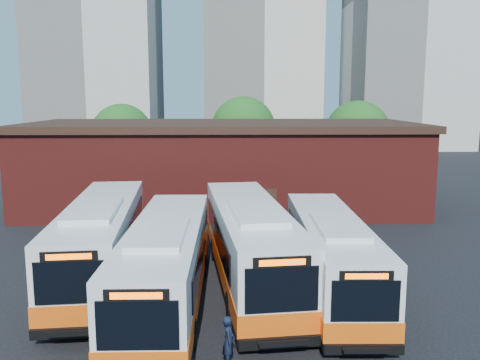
{
  "coord_description": "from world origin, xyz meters",
  "views": [
    {
      "loc": [
        0.53,
        -18.17,
        8.18
      ],
      "look_at": [
        1.09,
        7.68,
        4.0
      ],
      "focal_mm": 38.0,
      "sensor_mm": 36.0,
      "label": 1
    }
  ],
  "objects_px": {
    "bus_mideast": "(250,247)",
    "bus_east": "(331,257)",
    "bus_midwest": "(102,243)",
    "bus_west": "(166,268)",
    "transit_worker": "(229,341)"
  },
  "relations": [
    {
      "from": "bus_midwest",
      "to": "bus_west",
      "type": "bearing_deg",
      "value": -49.73
    },
    {
      "from": "bus_midwest",
      "to": "bus_east",
      "type": "height_order",
      "value": "bus_midwest"
    },
    {
      "from": "bus_west",
      "to": "bus_mideast",
      "type": "relative_size",
      "value": 0.94
    },
    {
      "from": "bus_mideast",
      "to": "bus_east",
      "type": "distance_m",
      "value": 3.53
    },
    {
      "from": "bus_midwest",
      "to": "bus_east",
      "type": "xyz_separation_m",
      "value": [
        10.09,
        -1.81,
        -0.15
      ]
    },
    {
      "from": "bus_east",
      "to": "bus_midwest",
      "type": "bearing_deg",
      "value": 170.82
    },
    {
      "from": "bus_mideast",
      "to": "bus_east",
      "type": "bearing_deg",
      "value": -23.45
    },
    {
      "from": "bus_west",
      "to": "bus_midwest",
      "type": "height_order",
      "value": "bus_midwest"
    },
    {
      "from": "bus_west",
      "to": "bus_east",
      "type": "height_order",
      "value": "bus_west"
    },
    {
      "from": "bus_mideast",
      "to": "bus_midwest",
      "type": "bearing_deg",
      "value": 166.99
    },
    {
      "from": "bus_mideast",
      "to": "bus_west",
      "type": "bearing_deg",
      "value": -149.97
    },
    {
      "from": "bus_midwest",
      "to": "transit_worker",
      "type": "xyz_separation_m",
      "value": [
        5.77,
        -7.84,
        -0.85
      ]
    },
    {
      "from": "bus_west",
      "to": "bus_mideast",
      "type": "xyz_separation_m",
      "value": [
        3.38,
        2.5,
        0.08
      ]
    },
    {
      "from": "bus_west",
      "to": "transit_worker",
      "type": "distance_m",
      "value": 5.24
    },
    {
      "from": "bus_west",
      "to": "bus_east",
      "type": "bearing_deg",
      "value": 12.33
    }
  ]
}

